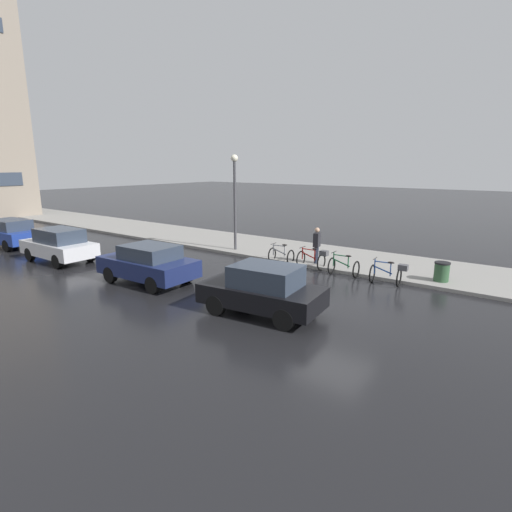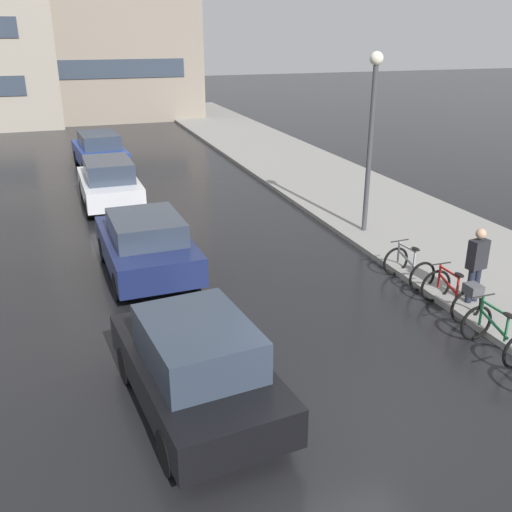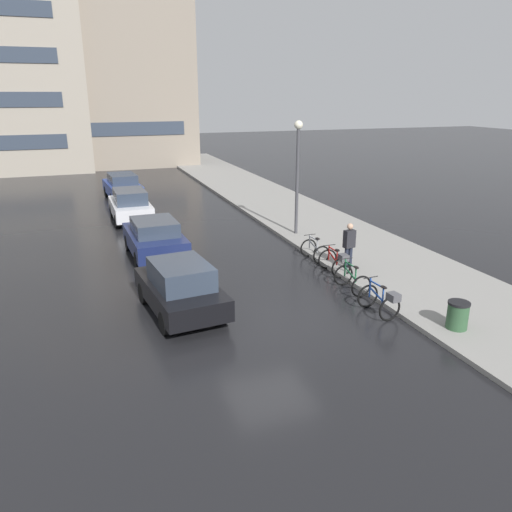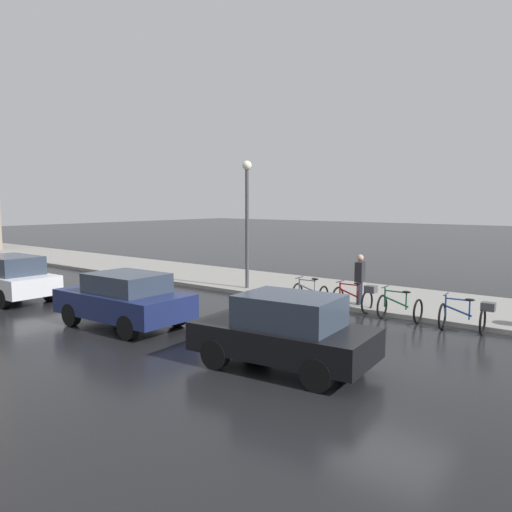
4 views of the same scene
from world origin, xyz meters
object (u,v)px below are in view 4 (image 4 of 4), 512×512
Objects in this scene: bicycle_nearest at (468,315)px; car_white at (9,278)px; bicycle_farthest at (310,294)px; streetlamp at (247,208)px; pedestrian at (360,278)px; car_black at (285,331)px; bicycle_third at (356,297)px; car_navy at (124,299)px; bicycle_second at (400,308)px.

car_white is (-5.50, 14.10, 0.33)m from bicycle_nearest.
streetlamp is (0.72, 3.37, 2.85)m from bicycle_farthest.
car_black is at bearing -166.53° from pedestrian.
car_navy is (-5.70, 4.26, 0.29)m from bicycle_third.
pedestrian is (6.41, 1.54, 0.22)m from car_black.
pedestrian is at bearing 64.06° from bicycle_second.
car_black reaches higher than car_navy.
bicycle_nearest is at bearing -97.74° from streetlamp.
car_black reaches higher than bicycle_farthest.
bicycle_third is at bearing 82.96° from bicycle_nearest.
bicycle_nearest is 1.25× the size of bicycle_farthest.
bicycle_second is 13.40m from car_white.
bicycle_second is at bearing -94.78° from bicycle_farthest.
car_black is 9.53m from streetlamp.
bicycle_second is at bearing -115.94° from pedestrian.
bicycle_nearest is 9.40m from car_navy.
car_black is at bearing -89.46° from car_white.
bicycle_farthest is at bearing 85.06° from bicycle_nearest.
streetlamp is (1.17, 8.63, 2.76)m from bicycle_nearest.
streetlamp is (0.74, 5.11, 2.75)m from bicycle_third.
bicycle_second is 1.06× the size of bicycle_farthest.
bicycle_farthest is 0.27× the size of car_navy.
car_white is at bearing 122.11° from pedestrian.
car_navy is 6.95m from streetlamp.
pedestrian is at bearing 13.47° from car_black.
car_white reaches higher than bicycle_third.
car_black is 2.21× the size of pedestrian.
car_navy is (0.13, 5.62, -0.02)m from car_black.
bicycle_nearest is 15.14m from car_white.
bicycle_second reaches higher than bicycle_third.
car_white is at bearing 119.32° from bicycle_third.
car_black is (-5.39, 2.16, 0.31)m from bicycle_nearest.
bicycle_second is 7.97m from car_navy.
bicycle_farthest is 10.67m from car_white.
car_white is at bearing 92.17° from car_navy.
bicycle_nearest is 5.27m from bicycle_farthest.
car_black is at bearing -166.89° from bicycle_third.
bicycle_second is 0.85× the size of bicycle_third.
car_navy is 0.79× the size of streetlamp.
bicycle_second is at bearing -98.48° from streetlamp.
streetlamp reaches higher than bicycle_farthest.
bicycle_nearest is 9.13m from streetlamp.
streetlamp reaches higher than car_black.
bicycle_nearest is 5.82m from car_black.
pedestrian is (0.84, 1.73, 0.61)m from bicycle_second.
bicycle_third is at bearing 13.11° from car_black.
streetlamp reaches higher than car_white.
bicycle_second is 5.59m from car_black.
car_white is 0.80× the size of streetlamp.
car_navy is 2.25× the size of pedestrian.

